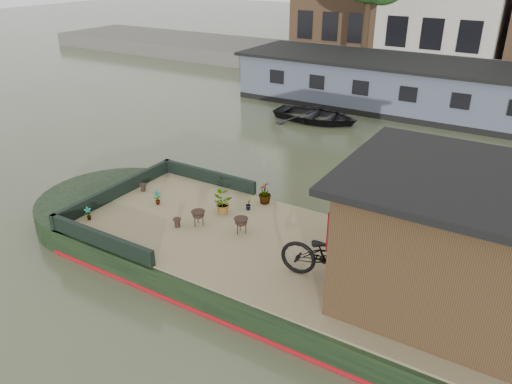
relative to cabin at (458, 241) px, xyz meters
The scene contains 18 objects.
ground 2.88m from the cabin, behind, with size 120.00×120.00×0.00m, color #363D27.
houseboat_hull 3.87m from the cabin, behind, with size 14.01×4.02×0.60m.
houseboat_deck 2.52m from the cabin, behind, with size 11.80×3.80×0.05m, color #776749.
bow_bulwark 7.33m from the cabin, behind, with size 3.00×4.00×0.35m.
cabin is the anchor object (origin of this frame).
bicycle 2.17m from the cabin, 165.14° to the right, with size 0.72×2.06×1.08m, color black.
potted_plant_a 7.03m from the cabin, behind, with size 0.20×0.14×0.38m, color brown.
potted_plant_b 5.14m from the cabin, 166.95° to the left, with size 0.16×0.13×0.30m, color brown.
potted_plant_c 5.46m from the cabin, behind, with size 0.47×0.41×0.52m, color #AB5731.
potted_plant_d 5.10m from the cabin, 160.87° to the left, with size 0.31×0.31×0.56m, color #9D612B.
potted_plant_e 7.96m from the cabin, behind, with size 0.17×0.12×0.32m, color #95532B.
brazier_front 4.55m from the cabin, behind, with size 0.34×0.34×0.37m, color black, non-canonical shape.
brazier_rear 5.55m from the cabin, behind, with size 0.34×0.34×0.36m, color black, non-canonical shape.
bollard_port 7.89m from the cabin, behind, with size 0.18×0.18×0.20m, color black.
bollard_stbd 5.94m from the cabin, behind, with size 0.18×0.18×0.21m, color black.
dinghy 12.82m from the cabin, 125.62° to the left, with size 2.54×3.56×0.74m, color black.
far_houseboat 14.20m from the cabin, 98.88° to the left, with size 20.40×4.40×2.11m.
quay 20.67m from the cabin, 96.09° to the left, with size 60.00×6.00×0.90m, color #47443F.
Camera 1 is at (3.03, -7.91, 6.23)m, focal length 35.00 mm.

